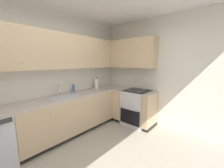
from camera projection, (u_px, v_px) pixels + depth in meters
The scene contains 13 objects.
wall_back at pixel (42, 76), 2.76m from camera, with size 4.28×0.05×2.66m, color silver.
wall_right at pixel (164, 74), 3.22m from camera, with size 0.05×3.50×2.66m, color silver.
lower_cabinets_back at pixel (71, 115), 3.00m from camera, with size 2.17×0.62×0.85m.
countertop_back at pixel (69, 96), 2.93m from camera, with size 3.37×0.60×0.04m, color #B7A89E.
lower_cabinets_right at pixel (132, 107), 3.56m from camera, with size 0.62×1.02×0.85m.
countertop_right at pixel (132, 91), 3.49m from camera, with size 0.60×1.02×0.03m.
oven_range at pixel (137, 107), 3.48m from camera, with size 0.68×0.62×1.03m.
upper_cabinets_back at pixel (56, 51), 2.75m from camera, with size 3.05×0.34×0.73m.
upper_cabinets_right at pixel (128, 54), 3.60m from camera, with size 0.32×1.55×0.73m.
sink at pixel (63, 99), 2.79m from camera, with size 0.62×0.40×0.10m.
faucet at pixel (58, 89), 2.90m from camera, with size 0.07×0.16×0.23m.
soap_bottle at pixel (74, 89), 3.20m from camera, with size 0.06×0.06×0.20m.
paper_towel_roll at pixel (96, 83), 3.71m from camera, with size 0.11×0.11×0.33m.
Camera 1 is at (-1.14, -1.17, 1.61)m, focal length 21.51 mm.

